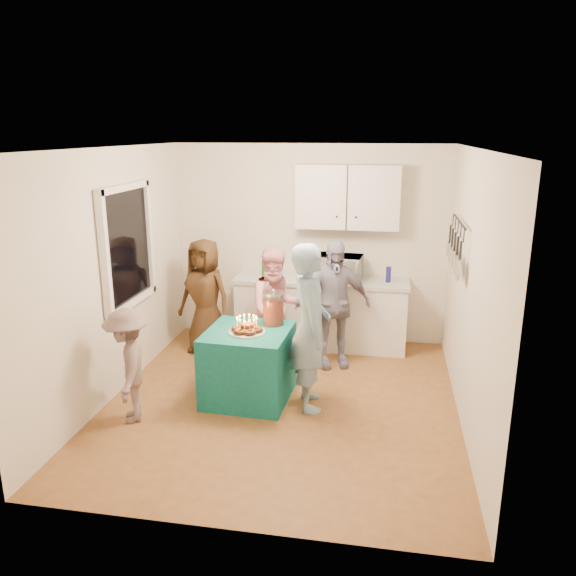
% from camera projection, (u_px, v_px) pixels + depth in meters
% --- Properties ---
extents(floor, '(4.00, 4.00, 0.00)m').
position_uv_depth(floor, '(282.00, 402.00, 5.91)').
color(floor, brown).
rests_on(floor, ground).
extents(ceiling, '(4.00, 4.00, 0.00)m').
position_uv_depth(ceiling, '(281.00, 148.00, 5.21)').
color(ceiling, white).
rests_on(ceiling, floor).
extents(back_wall, '(3.60, 3.60, 0.00)m').
position_uv_depth(back_wall, '(310.00, 244.00, 7.46)').
color(back_wall, silver).
rests_on(back_wall, floor).
extents(left_wall, '(4.00, 4.00, 0.00)m').
position_uv_depth(left_wall, '(113.00, 275.00, 5.86)').
color(left_wall, silver).
rests_on(left_wall, floor).
extents(right_wall, '(4.00, 4.00, 0.00)m').
position_uv_depth(right_wall, '(470.00, 292.00, 5.26)').
color(right_wall, silver).
rests_on(right_wall, floor).
extents(window_night, '(0.04, 1.00, 1.20)m').
position_uv_depth(window_night, '(126.00, 246.00, 6.07)').
color(window_night, black).
rests_on(window_night, left_wall).
extents(counter, '(2.20, 0.58, 0.86)m').
position_uv_depth(counter, '(321.00, 314.00, 7.37)').
color(counter, white).
rests_on(counter, floor).
extents(countertop, '(2.24, 0.62, 0.05)m').
position_uv_depth(countertop, '(321.00, 281.00, 7.25)').
color(countertop, beige).
rests_on(countertop, counter).
extents(upper_cabinet, '(1.30, 0.30, 0.80)m').
position_uv_depth(upper_cabinet, '(348.00, 197.00, 7.05)').
color(upper_cabinet, white).
rests_on(upper_cabinet, back_wall).
extents(pot_rack, '(0.12, 1.00, 0.60)m').
position_uv_depth(pot_rack, '(456.00, 245.00, 5.85)').
color(pot_rack, black).
rests_on(pot_rack, right_wall).
extents(microwave, '(0.61, 0.44, 0.32)m').
position_uv_depth(microwave, '(339.00, 268.00, 7.16)').
color(microwave, white).
rests_on(microwave, countertop).
extents(party_table, '(0.89, 0.89, 0.76)m').
position_uv_depth(party_table, '(248.00, 365.00, 5.90)').
color(party_table, '#0E5F5A').
rests_on(party_table, floor).
extents(donut_cake, '(0.38, 0.38, 0.18)m').
position_uv_depth(donut_cake, '(247.00, 324.00, 5.73)').
color(donut_cake, '#381C0C').
rests_on(donut_cake, party_table).
extents(punch_jar, '(0.22, 0.22, 0.34)m').
position_uv_depth(punch_jar, '(273.00, 309.00, 5.95)').
color(punch_jar, red).
rests_on(punch_jar, party_table).
extents(man_birthday, '(0.56, 0.71, 1.72)m').
position_uv_depth(man_birthday, '(310.00, 327.00, 5.62)').
color(man_birthday, '#85A6C2').
rests_on(man_birthday, floor).
extents(woman_back_left, '(0.82, 0.65, 1.47)m').
position_uv_depth(woman_back_left, '(205.00, 296.00, 7.09)').
color(woman_back_left, brown).
rests_on(woman_back_left, floor).
extents(woman_back_center, '(0.88, 0.80, 1.47)m').
position_uv_depth(woman_back_center, '(277.00, 309.00, 6.58)').
color(woman_back_center, '#D26D8A').
rests_on(woman_back_center, floor).
extents(woman_back_right, '(0.98, 0.65, 1.54)m').
position_uv_depth(woman_back_right, '(333.00, 304.00, 6.64)').
color(woman_back_right, '#161037').
rests_on(woman_back_right, floor).
extents(child_near_left, '(0.67, 0.84, 1.14)m').
position_uv_depth(child_near_left, '(128.00, 366.00, 5.41)').
color(child_near_left, '#655151').
rests_on(child_near_left, floor).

